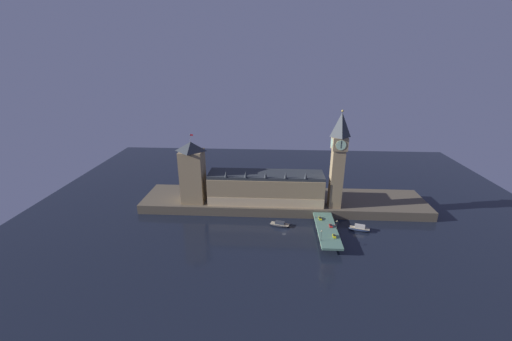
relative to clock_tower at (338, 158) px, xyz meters
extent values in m
plane|color=black|center=(-37.42, -25.86, -44.92)|extent=(400.00, 400.00, 0.00)
cube|color=brown|center=(-37.42, 13.14, -41.43)|extent=(220.00, 42.00, 6.98)
cube|color=#9E845B|center=(-51.12, 5.85, -27.60)|extent=(86.11, 22.43, 20.66)
cube|color=beige|center=(-51.12, -5.48, -34.21)|extent=(86.11, 0.20, 7.44)
cube|color=#2D3338|center=(-51.12, 5.85, -16.07)|extent=(86.11, 20.63, 2.40)
cone|color=#2D3338|center=(-79.82, -3.68, -12.60)|extent=(2.40, 2.40, 4.55)
cone|color=#2D3338|center=(-65.47, -3.68, -12.60)|extent=(2.40, 2.40, 4.55)
cone|color=#2D3338|center=(-51.12, -3.68, -12.60)|extent=(2.40, 2.40, 4.55)
cone|color=#2D3338|center=(-36.76, -3.68, -12.60)|extent=(2.40, 2.40, 4.55)
cone|color=#2D3338|center=(-22.41, -3.68, -12.60)|extent=(2.40, 2.40, 4.55)
cube|color=#9E845B|center=(0.00, 0.00, -15.99)|extent=(8.73, 8.73, 43.89)
cube|color=#9E845B|center=(0.00, 0.00, 10.53)|extent=(10.30, 10.30, 9.16)
cylinder|color=#B7E5B7|center=(0.00, -5.28, 10.53)|extent=(6.95, 0.25, 6.95)
cylinder|color=#B7E5B7|center=(0.00, 5.28, 10.53)|extent=(6.95, 0.25, 6.95)
cylinder|color=#B7E5B7|center=(5.28, 0.00, 10.53)|extent=(0.25, 6.95, 6.95)
cylinder|color=#B7E5B7|center=(-5.28, 0.00, 10.53)|extent=(0.25, 6.95, 6.95)
cube|color=black|center=(0.00, -5.46, 11.05)|extent=(0.36, 0.10, 5.21)
pyramid|color=#2D3338|center=(0.00, 0.00, 23.61)|extent=(10.30, 10.30, 17.00)
sphere|color=gold|center=(0.00, 0.00, 32.91)|extent=(1.60, 1.60, 1.60)
cube|color=#9E845B|center=(-106.21, 3.98, -17.89)|extent=(16.69, 16.69, 40.09)
pyramid|color=#2D3338|center=(-106.21, 3.98, 5.53)|extent=(17.02, 17.02, 6.75)
cylinder|color=#99999E|center=(-106.21, 3.98, 11.90)|extent=(0.24, 0.24, 6.00)
cube|color=red|center=(-105.11, 3.98, 14.00)|extent=(2.00, 0.08, 1.20)
cube|color=slate|center=(-9.54, -30.86, -40.09)|extent=(12.90, 46.00, 1.40)
cube|color=brown|center=(-9.54, -42.36, -42.86)|extent=(10.97, 3.20, 4.12)
cube|color=brown|center=(-9.54, -30.86, -42.86)|extent=(10.97, 3.20, 4.12)
cube|color=brown|center=(-9.54, -19.36, -42.86)|extent=(10.97, 3.20, 4.12)
cube|color=yellow|center=(-12.38, -18.21, -38.86)|extent=(1.89, 4.37, 0.72)
cube|color=black|center=(-12.38, -18.21, -38.27)|extent=(1.55, 1.97, 0.45)
cylinder|color=black|center=(-13.27, -16.85, -39.07)|extent=(0.22, 0.64, 0.64)
cylinder|color=black|center=(-11.48, -16.85, -39.07)|extent=(0.22, 0.64, 0.64)
cylinder|color=black|center=(-13.27, -19.56, -39.07)|extent=(0.22, 0.64, 0.64)
cylinder|color=black|center=(-11.48, -19.56, -39.07)|extent=(0.22, 0.64, 0.64)
cube|color=yellow|center=(-6.70, -41.03, -38.78)|extent=(1.77, 3.89, 0.87)
cube|color=black|center=(-6.70, -41.03, -38.12)|extent=(1.45, 1.75, 0.45)
cylinder|color=black|center=(-5.86, -42.23, -39.07)|extent=(0.22, 0.64, 0.64)
cylinder|color=black|center=(-7.54, -42.23, -39.07)|extent=(0.22, 0.64, 0.64)
cylinder|color=black|center=(-5.86, -39.82, -39.07)|extent=(0.22, 0.64, 0.64)
cylinder|color=black|center=(-7.54, -39.82, -39.07)|extent=(0.22, 0.64, 0.64)
cube|color=red|center=(-6.70, -28.03, -38.84)|extent=(1.90, 4.03, 0.75)
cube|color=black|center=(-6.70, -28.03, -38.25)|extent=(1.56, 1.82, 0.45)
cylinder|color=black|center=(-5.80, -29.28, -39.07)|extent=(0.22, 0.64, 0.64)
cylinder|color=black|center=(-7.60, -29.28, -39.07)|extent=(0.22, 0.64, 0.64)
cylinder|color=black|center=(-5.80, -26.78, -39.07)|extent=(0.22, 0.64, 0.64)
cylinder|color=black|center=(-7.60, -26.78, -39.07)|extent=(0.22, 0.64, 0.64)
cylinder|color=black|center=(-3.86, -28.01, -38.96)|extent=(0.28, 0.28, 0.87)
cylinder|color=maroon|center=(-3.86, -28.01, -38.16)|extent=(0.38, 0.38, 0.73)
sphere|color=tan|center=(-3.86, -28.01, -37.68)|extent=(0.24, 0.24, 0.24)
cylinder|color=black|center=(-15.21, -16.63, -38.96)|extent=(0.28, 0.28, 0.86)
cylinder|color=brown|center=(-15.21, -16.63, -38.18)|extent=(0.38, 0.38, 0.72)
sphere|color=tan|center=(-15.21, -16.63, -37.70)|extent=(0.23, 0.23, 0.23)
cylinder|color=#2D3333|center=(-15.61, -45.58, -39.14)|extent=(0.56, 0.56, 0.50)
cylinder|color=#2D3333|center=(-15.61, -45.58, -35.97)|extent=(0.18, 0.18, 5.84)
sphere|color=#F9E5A3|center=(-15.61, -45.58, -32.50)|extent=(0.60, 0.60, 0.60)
sphere|color=#F9E5A3|center=(-16.06, -45.58, -32.85)|extent=(0.44, 0.44, 0.44)
sphere|color=#F9E5A3|center=(-15.16, -45.58, -32.85)|extent=(0.44, 0.44, 0.44)
cylinder|color=#2D3333|center=(-3.46, -30.86, -39.14)|extent=(0.56, 0.56, 0.50)
cylinder|color=#2D3333|center=(-3.46, -30.86, -36.49)|extent=(0.18, 0.18, 4.80)
sphere|color=#F9E5A3|center=(-3.46, -30.86, -33.54)|extent=(0.60, 0.60, 0.60)
sphere|color=#F9E5A3|center=(-3.91, -30.86, -33.89)|extent=(0.44, 0.44, 0.44)
sphere|color=#F9E5A3|center=(-3.01, -30.86, -33.89)|extent=(0.44, 0.44, 0.44)
ellipsoid|color=#28282D|center=(-40.25, -19.58, -44.07)|extent=(15.51, 8.39, 1.70)
cube|color=tan|center=(-40.25, -19.58, -43.30)|extent=(13.55, 7.00, 0.24)
cube|color=#2D333D|center=(-40.25, -19.58, -42.33)|extent=(7.18, 4.59, 1.70)
ellipsoid|color=#1E2842|center=(13.91, -23.17, -43.74)|extent=(15.19, 7.54, 2.36)
cube|color=tan|center=(13.91, -23.17, -42.66)|extent=(13.29, 6.32, 0.24)
cube|color=#B7B2A8|center=(13.91, -23.17, -41.37)|extent=(7.01, 4.05, 2.36)
camera|label=1|loc=(-45.95, -214.12, 66.89)|focal=22.00mm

